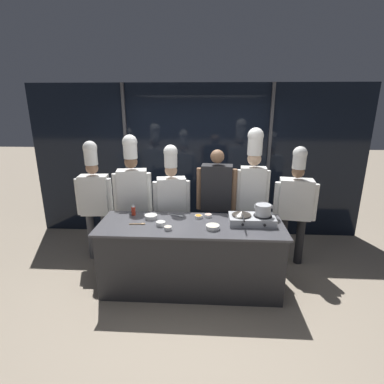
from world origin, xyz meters
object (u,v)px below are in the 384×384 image
(prep_bowl_carrots, at_px, (199,216))
(person_guest, at_px, (216,196))
(prep_bowl_shrimp, at_px, (208,215))
(chef_head, at_px, (95,194))
(serving_spoon_solid, at_px, (140,224))
(chef_sous, at_px, (133,190))
(serving_spoon_slotted, at_px, (179,216))
(stock_pot, at_px, (263,210))
(chef_apprentice, at_px, (295,201))
(prep_bowl_chicken, at_px, (168,228))
(prep_bowl_garlic, at_px, (151,216))
(chef_line, at_px, (172,197))
(portable_stove, at_px, (252,219))
(squeeze_bottle_chili, at_px, (133,210))
(chef_pastry, at_px, (253,184))
(prep_bowl_noodles, at_px, (213,227))
(prep_bowl_rice, at_px, (161,223))
(frying_pan, at_px, (242,213))

(prep_bowl_carrots, height_order, person_guest, person_guest)
(prep_bowl_shrimp, height_order, chef_head, chef_head)
(serving_spoon_solid, relative_size, chef_sous, 0.11)
(person_guest, bearing_deg, serving_spoon_slotted, 47.76)
(serving_spoon_slotted, bearing_deg, stock_pot, -10.07)
(stock_pot, bearing_deg, chef_apprentice, 48.49)
(prep_bowl_chicken, xyz_separation_m, prep_bowl_garlic, (-0.27, 0.34, 0.01))
(chef_line, distance_m, person_guest, 0.67)
(prep_bowl_shrimp, relative_size, person_guest, 0.06)
(prep_bowl_carrots, distance_m, chef_apprentice, 1.49)
(prep_bowl_chicken, height_order, person_guest, person_guest)
(stock_pot, xyz_separation_m, prep_bowl_carrots, (-0.82, 0.14, -0.17))
(portable_stove, xyz_separation_m, person_guest, (-0.44, 0.68, 0.09))
(serving_spoon_slotted, xyz_separation_m, chef_sous, (-0.73, 0.45, 0.21))
(chef_line, bearing_deg, squeeze_bottle_chili, 27.57)
(prep_bowl_chicken, height_order, chef_head, chef_head)
(squeeze_bottle_chili, relative_size, prep_bowl_carrots, 1.46)
(serving_spoon_slotted, bearing_deg, serving_spoon_solid, -146.34)
(squeeze_bottle_chili, distance_m, serving_spoon_slotted, 0.62)
(prep_bowl_chicken, height_order, prep_bowl_garlic, prep_bowl_garlic)
(chef_sous, distance_m, chef_line, 0.60)
(serving_spoon_slotted, bearing_deg, chef_pastry, 24.40)
(squeeze_bottle_chili, xyz_separation_m, prep_bowl_noodles, (1.08, -0.41, -0.04))
(chef_line, bearing_deg, prep_bowl_chicken, 83.03)
(prep_bowl_chicken, distance_m, serving_spoon_slotted, 0.46)
(chef_apprentice, bearing_deg, serving_spoon_solid, 27.94)
(prep_bowl_rice, relative_size, chef_pastry, 0.06)
(prep_bowl_carrots, xyz_separation_m, serving_spoon_solid, (-0.73, -0.25, -0.02))
(frying_pan, relative_size, chef_line, 0.23)
(prep_bowl_carrots, bearing_deg, chef_sous, 153.38)
(prep_bowl_rice, height_order, chef_pastry, chef_pastry)
(portable_stove, bearing_deg, chef_pastry, 82.77)
(prep_bowl_carrots, xyz_separation_m, person_guest, (0.25, 0.54, 0.12))
(frying_pan, height_order, chef_pastry, chef_pastry)
(frying_pan, distance_m, prep_bowl_garlic, 1.19)
(prep_bowl_carrots, bearing_deg, squeeze_bottle_chili, 176.27)
(portable_stove, height_order, prep_bowl_chicken, portable_stove)
(prep_bowl_shrimp, bearing_deg, squeeze_bottle_chili, 178.96)
(frying_pan, bearing_deg, prep_bowl_garlic, 175.69)
(prep_bowl_rice, bearing_deg, person_guest, 49.03)
(portable_stove, height_order, serving_spoon_slotted, portable_stove)
(frying_pan, height_order, prep_bowl_carrots, frying_pan)
(prep_bowl_shrimp, xyz_separation_m, chef_head, (-1.71, 0.44, 0.13))
(prep_bowl_carrots, xyz_separation_m, chef_apprentice, (1.40, 0.51, 0.07))
(prep_bowl_garlic, bearing_deg, prep_bowl_chicken, -51.59)
(prep_bowl_noodles, distance_m, prep_bowl_chicken, 0.55)
(prep_bowl_shrimp, distance_m, prep_bowl_garlic, 0.77)
(chef_head, height_order, person_guest, chef_head)
(chef_apprentice, bearing_deg, prep_bowl_rice, 31.20)
(portable_stove, distance_m, prep_bowl_noodles, 0.54)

